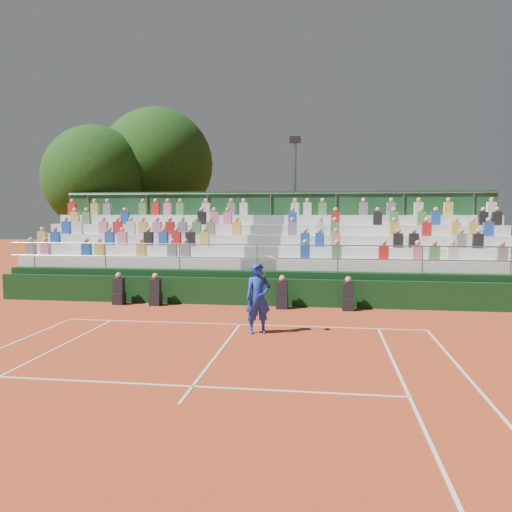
# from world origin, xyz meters

# --- Properties ---
(ground) EXTENTS (90.00, 90.00, 0.00)m
(ground) POSITION_xyz_m (0.00, 0.00, 0.00)
(ground) COLOR #BD441F
(ground) RESTS_ON ground
(courtside_wall) EXTENTS (20.00, 0.15, 1.00)m
(courtside_wall) POSITION_xyz_m (0.00, 3.20, 0.50)
(courtside_wall) COLOR black
(courtside_wall) RESTS_ON ground
(line_officials) EXTENTS (8.79, 0.40, 1.19)m
(line_officials) POSITION_xyz_m (-1.07, 2.75, 0.48)
(line_officials) COLOR black
(line_officials) RESTS_ON ground
(grandstand) EXTENTS (20.00, 5.20, 4.40)m
(grandstand) POSITION_xyz_m (-0.01, 6.44, 1.08)
(grandstand) COLOR black
(grandstand) RESTS_ON ground
(tennis_player) EXTENTS (0.96, 0.72, 2.22)m
(tennis_player) POSITION_xyz_m (0.69, -0.98, 1.00)
(tennis_player) COLOR #162FAB
(tennis_player) RESTS_ON ground
(tree_west) EXTENTS (5.62, 5.62, 8.13)m
(tree_west) POSITION_xyz_m (-9.95, 11.27, 5.30)
(tree_west) COLOR #352013
(tree_west) RESTS_ON ground
(tree_east) EXTENTS (6.55, 6.55, 9.54)m
(tree_east) POSITION_xyz_m (-7.36, 13.91, 6.25)
(tree_east) COLOR #352013
(tree_east) RESTS_ON ground
(floodlight_mast) EXTENTS (0.60, 0.25, 7.51)m
(floodlight_mast) POSITION_xyz_m (0.86, 12.59, 4.42)
(floodlight_mast) COLOR gray
(floodlight_mast) RESTS_ON ground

